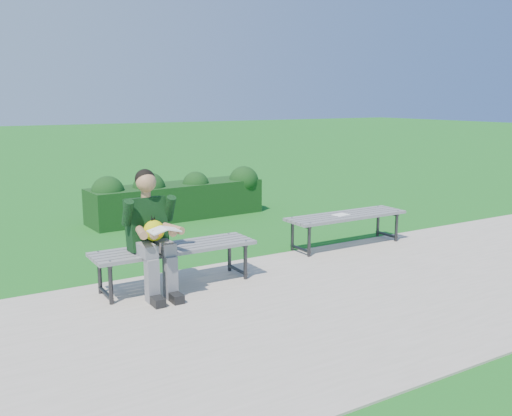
{
  "coord_description": "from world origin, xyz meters",
  "views": [
    {
      "loc": [
        -3.71,
        -6.13,
        2.06
      ],
      "look_at": [
        -0.16,
        -0.29,
        0.74
      ],
      "focal_mm": 40.0,
      "sensor_mm": 36.0,
      "label": 1
    }
  ],
  "objects_px": {
    "seated_boy": "(151,229)",
    "hedge": "(176,197)",
    "bench_left": "(175,251)",
    "paper_sheet": "(341,215)",
    "bench_right": "(346,218)"
  },
  "relations": [
    {
      "from": "bench_left",
      "to": "paper_sheet",
      "type": "bearing_deg",
      "value": 8.21
    },
    {
      "from": "hedge",
      "to": "paper_sheet",
      "type": "xyz_separation_m",
      "value": [
        1.14,
        -3.03,
        0.1
      ]
    },
    {
      "from": "hedge",
      "to": "seated_boy",
      "type": "xyz_separation_m",
      "value": [
        -1.8,
        -3.5,
        0.34
      ]
    },
    {
      "from": "bench_right",
      "to": "paper_sheet",
      "type": "xyz_separation_m",
      "value": [
        -0.1,
        0.0,
        0.06
      ]
    },
    {
      "from": "hedge",
      "to": "bench_left",
      "type": "bearing_deg",
      "value": -113.7
    },
    {
      "from": "bench_right",
      "to": "paper_sheet",
      "type": "height_order",
      "value": "bench_right"
    },
    {
      "from": "paper_sheet",
      "to": "bench_left",
      "type": "bearing_deg",
      "value": -171.79
    },
    {
      "from": "hedge",
      "to": "bench_right",
      "type": "xyz_separation_m",
      "value": [
        1.24,
        -3.03,
        0.04
      ]
    },
    {
      "from": "bench_left",
      "to": "paper_sheet",
      "type": "xyz_separation_m",
      "value": [
        2.64,
        0.38,
        0.06
      ]
    },
    {
      "from": "seated_boy",
      "to": "paper_sheet",
      "type": "height_order",
      "value": "seated_boy"
    },
    {
      "from": "seated_boy",
      "to": "hedge",
      "type": "bearing_deg",
      "value": 62.84
    },
    {
      "from": "hedge",
      "to": "seated_boy",
      "type": "distance_m",
      "value": 3.95
    },
    {
      "from": "hedge",
      "to": "paper_sheet",
      "type": "bearing_deg",
      "value": -69.31
    },
    {
      "from": "bench_left",
      "to": "bench_right",
      "type": "xyz_separation_m",
      "value": [
        2.74,
        0.38,
        0.0
      ]
    },
    {
      "from": "bench_left",
      "to": "bench_right",
      "type": "bearing_deg",
      "value": 7.92
    }
  ]
}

